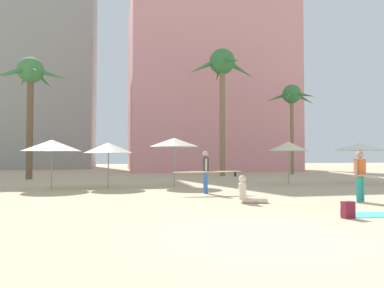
{
  "coord_description": "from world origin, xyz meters",
  "views": [
    {
      "loc": [
        -2.99,
        -6.39,
        1.56
      ],
      "look_at": [
        -0.55,
        4.9,
        1.94
      ],
      "focal_mm": 33.22,
      "sensor_mm": 36.0,
      "label": 1
    }
  ],
  "objects_px": {
    "cafe_umbrella_2": "(108,148)",
    "backpack": "(348,210)",
    "cafe_umbrella_0": "(360,147)",
    "beach_towel": "(380,215)",
    "cafe_umbrella_3": "(288,146)",
    "person_mid_left": "(206,171)",
    "person_near_right": "(247,193)",
    "palm_tree_center": "(222,71)",
    "person_far_right": "(363,175)",
    "cafe_umbrella_1": "(174,142)",
    "cafe_umbrella_5": "(52,146)",
    "palm_tree_right": "(30,80)",
    "palm_tree_far_left": "(292,99)"
  },
  "relations": [
    {
      "from": "cafe_umbrella_2",
      "to": "backpack",
      "type": "relative_size",
      "value": 5.59
    },
    {
      "from": "cafe_umbrella_0",
      "to": "beach_towel",
      "type": "xyz_separation_m",
      "value": [
        -6.67,
        -9.44,
        -2.04
      ]
    },
    {
      "from": "cafe_umbrella_3",
      "to": "person_mid_left",
      "type": "height_order",
      "value": "cafe_umbrella_3"
    },
    {
      "from": "cafe_umbrella_2",
      "to": "person_near_right",
      "type": "relative_size",
      "value": 2.38
    },
    {
      "from": "palm_tree_center",
      "to": "person_far_right",
      "type": "distance_m",
      "value": 17.08
    },
    {
      "from": "palm_tree_center",
      "to": "cafe_umbrella_0",
      "type": "relative_size",
      "value": 3.5
    },
    {
      "from": "cafe_umbrella_1",
      "to": "cafe_umbrella_5",
      "type": "bearing_deg",
      "value": -177.72
    },
    {
      "from": "palm_tree_right",
      "to": "backpack",
      "type": "distance_m",
      "value": 21.52
    },
    {
      "from": "cafe_umbrella_1",
      "to": "beach_towel",
      "type": "distance_m",
      "value": 10.67
    },
    {
      "from": "cafe_umbrella_5",
      "to": "person_mid_left",
      "type": "distance_m",
      "value": 7.49
    },
    {
      "from": "cafe_umbrella_0",
      "to": "person_near_right",
      "type": "distance_m",
      "value": 11.35
    },
    {
      "from": "cafe_umbrella_5",
      "to": "person_far_right",
      "type": "distance_m",
      "value": 13.16
    },
    {
      "from": "palm_tree_far_left",
      "to": "person_mid_left",
      "type": "relative_size",
      "value": 2.54
    },
    {
      "from": "palm_tree_center",
      "to": "cafe_umbrella_1",
      "type": "distance_m",
      "value": 11.17
    },
    {
      "from": "person_near_right",
      "to": "cafe_umbrella_2",
      "type": "bearing_deg",
      "value": 141.6
    },
    {
      "from": "palm_tree_right",
      "to": "cafe_umbrella_3",
      "type": "height_order",
      "value": "palm_tree_right"
    },
    {
      "from": "cafe_umbrella_0",
      "to": "backpack",
      "type": "bearing_deg",
      "value": -128.88
    },
    {
      "from": "palm_tree_far_left",
      "to": "palm_tree_center",
      "type": "bearing_deg",
      "value": -170.26
    },
    {
      "from": "cafe_umbrella_5",
      "to": "palm_tree_right",
      "type": "bearing_deg",
      "value": 109.41
    },
    {
      "from": "cafe_umbrella_3",
      "to": "backpack",
      "type": "height_order",
      "value": "cafe_umbrella_3"
    },
    {
      "from": "beach_towel",
      "to": "person_far_right",
      "type": "bearing_deg",
      "value": 61.11
    },
    {
      "from": "palm_tree_far_left",
      "to": "cafe_umbrella_3",
      "type": "xyz_separation_m",
      "value": [
        -5.11,
        -9.17,
        -4.21
      ]
    },
    {
      "from": "beach_towel",
      "to": "person_mid_left",
      "type": "bearing_deg",
      "value": 117.79
    },
    {
      "from": "palm_tree_center",
      "to": "cafe_umbrella_3",
      "type": "bearing_deg",
      "value": -81.19
    },
    {
      "from": "cafe_umbrella_0",
      "to": "cafe_umbrella_2",
      "type": "distance_m",
      "value": 13.81
    },
    {
      "from": "cafe_umbrella_2",
      "to": "beach_towel",
      "type": "bearing_deg",
      "value": -53.08
    },
    {
      "from": "cafe_umbrella_5",
      "to": "palm_tree_far_left",
      "type": "bearing_deg",
      "value": 28.6
    },
    {
      "from": "palm_tree_right",
      "to": "cafe_umbrella_0",
      "type": "xyz_separation_m",
      "value": [
        19.03,
        -7.53,
        -4.53
      ]
    },
    {
      "from": "backpack",
      "to": "person_far_right",
      "type": "bearing_deg",
      "value": -50.2
    },
    {
      "from": "palm_tree_center",
      "to": "beach_towel",
      "type": "bearing_deg",
      "value": -93.75
    },
    {
      "from": "person_near_right",
      "to": "person_mid_left",
      "type": "distance_m",
      "value": 3.12
    },
    {
      "from": "cafe_umbrella_0",
      "to": "person_mid_left",
      "type": "xyz_separation_m",
      "value": [
        -9.83,
        -3.44,
        -1.12
      ]
    },
    {
      "from": "cafe_umbrella_3",
      "to": "palm_tree_center",
      "type": "bearing_deg",
      "value": 98.81
    },
    {
      "from": "cafe_umbrella_0",
      "to": "cafe_umbrella_5",
      "type": "relative_size",
      "value": 1.03
    },
    {
      "from": "palm_tree_center",
      "to": "palm_tree_right",
      "type": "relative_size",
      "value": 1.21
    },
    {
      "from": "beach_towel",
      "to": "cafe_umbrella_2",
      "type": "bearing_deg",
      "value": 126.92
    },
    {
      "from": "palm_tree_center",
      "to": "cafe_umbrella_2",
      "type": "relative_size",
      "value": 4.15
    },
    {
      "from": "cafe_umbrella_0",
      "to": "person_near_right",
      "type": "height_order",
      "value": "cafe_umbrella_0"
    },
    {
      "from": "cafe_umbrella_1",
      "to": "beach_towel",
      "type": "xyz_separation_m",
      "value": [
        3.88,
        -9.69,
        -2.22
      ]
    },
    {
      "from": "palm_tree_far_left",
      "to": "cafe_umbrella_1",
      "type": "relative_size",
      "value": 2.95
    },
    {
      "from": "cafe_umbrella_2",
      "to": "person_mid_left",
      "type": "relative_size",
      "value": 0.8
    },
    {
      "from": "cafe_umbrella_3",
      "to": "palm_tree_right",
      "type": "bearing_deg",
      "value": 153.8
    },
    {
      "from": "cafe_umbrella_1",
      "to": "backpack",
      "type": "distance_m",
      "value": 10.51
    },
    {
      "from": "cafe_umbrella_2",
      "to": "person_far_right",
      "type": "relative_size",
      "value": 0.84
    },
    {
      "from": "cafe_umbrella_0",
      "to": "cafe_umbrella_1",
      "type": "distance_m",
      "value": 10.55
    },
    {
      "from": "cafe_umbrella_2",
      "to": "backpack",
      "type": "xyz_separation_m",
      "value": [
        5.99,
        -9.75,
        -1.73
      ]
    },
    {
      "from": "cafe_umbrella_1",
      "to": "cafe_umbrella_5",
      "type": "relative_size",
      "value": 0.93
    },
    {
      "from": "palm_tree_center",
      "to": "palm_tree_right",
      "type": "xyz_separation_m",
      "value": [
        -13.53,
        -0.8,
        -1.47
      ]
    },
    {
      "from": "palm_tree_center",
      "to": "beach_towel",
      "type": "relative_size",
      "value": 5.43
    },
    {
      "from": "person_mid_left",
      "to": "palm_tree_center",
      "type": "bearing_deg",
      "value": -101.75
    }
  ]
}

